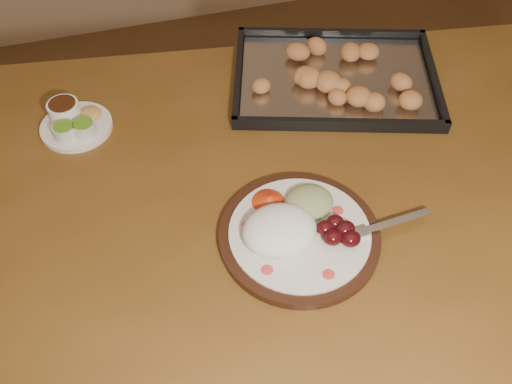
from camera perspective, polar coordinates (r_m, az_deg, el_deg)
name	(u,v)px	position (r m, az deg, el deg)	size (l,w,h in m)	color
dining_table	(246,223)	(1.13, -1.00, -3.14)	(1.61, 1.11, 0.75)	brown
dinner_plate	(296,230)	(0.97, 4.03, -3.80)	(0.37, 0.28, 0.06)	black
condiment_saucer	(73,122)	(1.21, -17.81, 6.71)	(0.14, 0.14, 0.05)	silver
baking_tray	(335,76)	(1.28, 7.95, 11.41)	(0.51, 0.44, 0.05)	black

